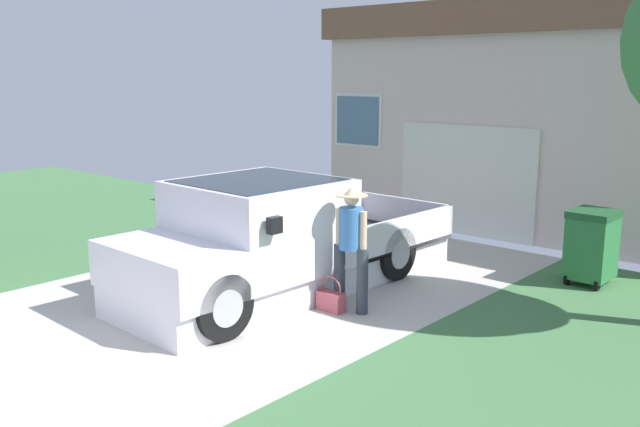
{
  "coord_description": "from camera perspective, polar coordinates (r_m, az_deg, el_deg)",
  "views": [
    {
      "loc": [
        6.91,
        -2.0,
        3.06
      ],
      "look_at": [
        1.03,
        4.63,
        1.23
      ],
      "focal_mm": 38.55,
      "sensor_mm": 36.0,
      "label": 1
    }
  ],
  "objects": [
    {
      "name": "house_with_garage",
      "position": [
        15.81,
        21.75,
        7.75
      ],
      "size": [
        9.25,
        6.99,
        4.37
      ],
      "color": "beige",
      "rests_on": "ground"
    },
    {
      "name": "wheeled_trash_bin",
      "position": [
        10.79,
        21.63,
        -2.39
      ],
      "size": [
        0.6,
        0.72,
        1.1
      ],
      "color": "#286B38",
      "rests_on": "ground"
    },
    {
      "name": "handbag",
      "position": [
        9.01,
        0.91,
        -7.17
      ],
      "size": [
        0.37,
        0.17,
        0.47
      ],
      "color": "#B24C56",
      "rests_on": "ground"
    },
    {
      "name": "person_with_hat",
      "position": [
        8.81,
        2.59,
        -2.42
      ],
      "size": [
        0.5,
        0.41,
        1.64
      ],
      "rotation": [
        0.0,
        0.0,
        -3.04
      ],
      "color": "#333842",
      "rests_on": "ground"
    },
    {
      "name": "pickup_truck",
      "position": [
        9.57,
        -4.23,
        -2.47
      ],
      "size": [
        2.12,
        5.38,
        1.64
      ],
      "rotation": [
        0.0,
        0.0,
        3.11
      ],
      "color": "white",
      "rests_on": "ground"
    }
  ]
}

